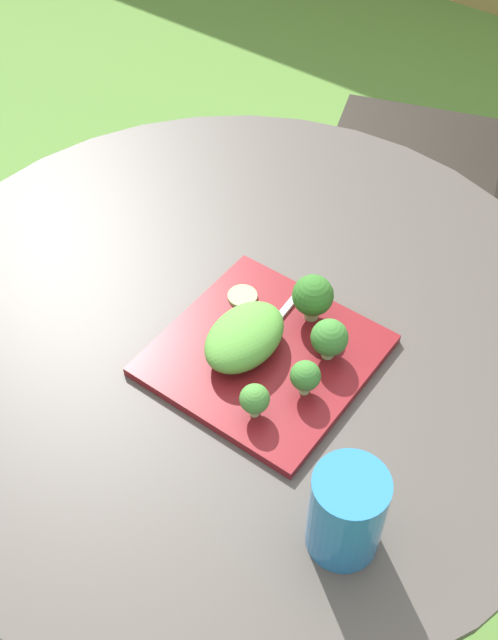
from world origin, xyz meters
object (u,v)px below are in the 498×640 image
at_px(salad_plate, 265,355).
at_px(drinking_glass, 346,515).
at_px(fork, 272,326).
at_px(patio_chair, 465,138).

height_order(salad_plate, drinking_glass, drinking_glass).
bearing_deg(salad_plate, fork, 113.20).
distance_m(salad_plate, fork, 0.05).
xyz_separation_m(salad_plate, fork, (-0.02, 0.04, 0.01)).
bearing_deg(salad_plate, patio_chair, 96.23).
relative_size(patio_chair, salad_plate, 3.25).
relative_size(patio_chair, drinking_glass, 6.99).
xyz_separation_m(patio_chair, drinking_glass, (0.33, -1.11, 0.27)).
height_order(salad_plate, fork, fork).
height_order(patio_chair, drinking_glass, patio_chair).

